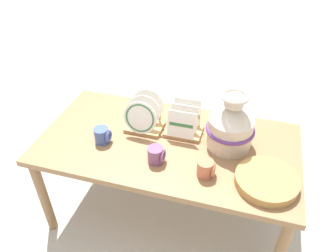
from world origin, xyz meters
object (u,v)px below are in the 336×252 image
object	(u,v)px
wicker_charger_stack	(267,181)
mug_cobalt_glaze	(102,135)
dish_rack_round_plates	(144,119)
ceramic_vase	(231,125)
mug_terracotta_glaze	(206,169)
mug_plum_glaze	(156,155)
dish_rack_square_plates	(184,126)

from	to	relation	value
wicker_charger_stack	mug_cobalt_glaze	world-z (taller)	mug_cobalt_glaze
dish_rack_round_plates	mug_cobalt_glaze	bearing A→B (deg)	-136.89
mug_cobalt_glaze	dish_rack_round_plates	bearing A→B (deg)	43.11
wicker_charger_stack	mug_cobalt_glaze	distance (m)	0.89
ceramic_vase	mug_terracotta_glaze	xyz separation A→B (m)	(-0.08, -0.26, -0.09)
mug_cobalt_glaze	mug_plum_glaze	xyz separation A→B (m)	(0.33, -0.07, 0.00)
wicker_charger_stack	dish_rack_square_plates	bearing A→B (deg)	149.66
ceramic_vase	mug_terracotta_glaze	size ratio (longest dim) A/B	3.67
dish_rack_round_plates	mug_cobalt_glaze	size ratio (longest dim) A/B	2.41
dish_rack_round_plates	mug_terracotta_glaze	size ratio (longest dim) A/B	2.41
ceramic_vase	mug_plum_glaze	xyz separation A→B (m)	(-0.34, -0.24, -0.09)
mug_plum_glaze	wicker_charger_stack	bearing A→B (deg)	-0.40
ceramic_vase	mug_plum_glaze	distance (m)	0.42
mug_cobalt_glaze	mug_terracotta_glaze	world-z (taller)	same
ceramic_vase	dish_rack_round_plates	xyz separation A→B (m)	(-0.49, 0.01, -0.06)
dish_rack_round_plates	dish_rack_square_plates	size ratio (longest dim) A/B	1.02
dish_rack_round_plates	dish_rack_square_plates	world-z (taller)	dish_rack_round_plates
dish_rack_round_plates	wicker_charger_stack	size ratio (longest dim) A/B	0.71
mug_terracotta_glaze	wicker_charger_stack	bearing A→B (deg)	4.40
mug_terracotta_glaze	mug_cobalt_glaze	bearing A→B (deg)	170.84
wicker_charger_stack	mug_plum_glaze	distance (m)	0.55
dish_rack_square_plates	wicker_charger_stack	bearing A→B (deg)	-30.34
ceramic_vase	mug_cobalt_glaze	bearing A→B (deg)	-166.21
mug_cobalt_glaze	mug_terracotta_glaze	size ratio (longest dim) A/B	1.00
ceramic_vase	dish_rack_square_plates	xyz separation A→B (m)	(-0.26, 0.04, -0.09)
dish_rack_round_plates	mug_plum_glaze	world-z (taller)	dish_rack_round_plates
ceramic_vase	dish_rack_square_plates	world-z (taller)	ceramic_vase
dish_rack_round_plates	ceramic_vase	bearing A→B (deg)	-0.62
dish_rack_round_plates	mug_plum_glaze	xyz separation A→B (m)	(0.15, -0.24, -0.03)
mug_terracotta_glaze	mug_plum_glaze	bearing A→B (deg)	174.32
dish_rack_round_plates	mug_terracotta_glaze	xyz separation A→B (m)	(0.41, -0.27, -0.03)
dish_rack_round_plates	wicker_charger_stack	distance (m)	0.75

